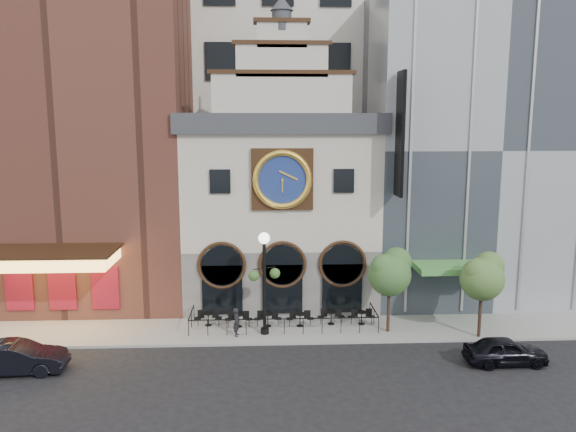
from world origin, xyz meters
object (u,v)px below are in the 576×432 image
(car_right, at_px, (506,351))
(pedestrian, at_px, (237,322))
(bistro_2, at_px, (268,319))
(tree_left, at_px, (390,271))
(lamppost, at_px, (264,272))
(bistro_1, at_px, (239,319))
(tree_right, at_px, (483,275))
(bistro_3, at_px, (300,318))
(bistro_5, at_px, (362,317))
(bistro_4, at_px, (331,316))
(car_left, at_px, (16,358))
(bistro_0, at_px, (208,318))

(car_right, distance_m, pedestrian, 14.00)
(bistro_2, distance_m, tree_left, 7.55)
(pedestrian, bearing_deg, lamppost, -74.09)
(bistro_1, bearing_deg, pedestrian, -91.77)
(tree_right, bearing_deg, bistro_3, 168.51)
(bistro_3, relative_size, tree_left, 0.33)
(bistro_5, relative_size, tree_left, 0.33)
(bistro_2, xyz_separation_m, tree_left, (6.82, -1.07, 3.05))
(bistro_4, bearing_deg, car_left, -160.88)
(bistro_3, xyz_separation_m, lamppost, (-2.05, -1.07, 3.11))
(bistro_2, bearing_deg, bistro_1, -179.65)
(pedestrian, xyz_separation_m, tree_left, (8.55, 0.32, 2.72))
(bistro_4, relative_size, bistro_5, 1.00)
(bistro_0, bearing_deg, bistro_4, -0.78)
(car_left, xyz_separation_m, pedestrian, (10.30, 3.89, 0.18))
(bistro_2, xyz_separation_m, car_right, (11.70, -5.34, 0.07))
(pedestrian, bearing_deg, bistro_3, -63.13)
(bistro_3, height_order, tree_right, tree_right)
(pedestrian, bearing_deg, car_left, 117.38)
(lamppost, bearing_deg, car_right, -41.60)
(lamppost, relative_size, tree_left, 1.21)
(bistro_0, distance_m, pedestrian, 2.42)
(bistro_5, bearing_deg, bistro_4, 177.03)
(bistro_1, bearing_deg, tree_right, -8.75)
(bistro_1, bearing_deg, car_left, -153.01)
(car_right, relative_size, tree_right, 0.85)
(car_left, bearing_deg, car_right, -94.28)
(car_right, height_order, tree_right, tree_right)
(pedestrian, bearing_deg, tree_left, -81.17)
(bistro_2, relative_size, pedestrian, 1.00)
(bistro_1, xyz_separation_m, tree_left, (8.51, -1.06, 3.05))
(car_left, relative_size, tree_right, 0.98)
(bistro_5, height_order, tree_left, tree_left)
(bistro_5, bearing_deg, car_right, -41.11)
(bistro_2, xyz_separation_m, bistro_5, (5.49, 0.08, 0.00))
(bistro_1, xyz_separation_m, car_left, (-10.34, -5.27, 0.15))
(bistro_5, height_order, car_left, car_left)
(bistro_4, bearing_deg, bistro_5, -2.97)
(bistro_2, distance_m, car_left, 13.14)
(bistro_1, bearing_deg, bistro_5, 0.74)
(bistro_2, bearing_deg, bistro_4, 2.71)
(bistro_3, relative_size, bistro_4, 1.00)
(bistro_3, distance_m, car_right, 11.16)
(pedestrian, bearing_deg, tree_right, -86.19)
(bistro_2, relative_size, car_right, 0.39)
(bistro_1, distance_m, bistro_4, 5.39)
(bistro_0, bearing_deg, pedestrian, -43.83)
(car_right, relative_size, car_left, 0.87)
(bistro_2, relative_size, tree_right, 0.33)
(car_right, bearing_deg, pedestrian, 72.82)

